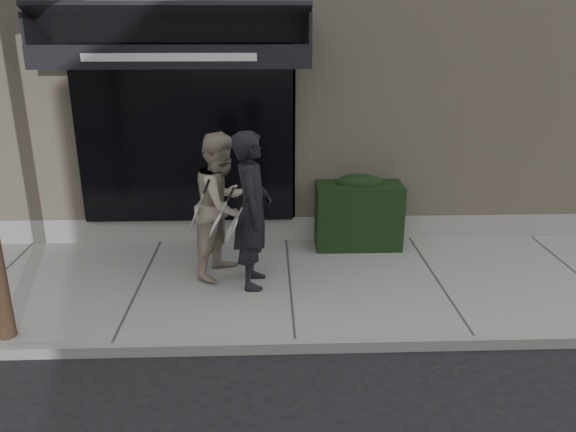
{
  "coord_description": "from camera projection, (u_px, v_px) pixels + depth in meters",
  "views": [
    {
      "loc": [
        -0.27,
        -6.87,
        3.44
      ],
      "look_at": [
        -0.0,
        0.6,
        0.84
      ],
      "focal_mm": 35.0,
      "sensor_mm": 36.0,
      "label": 1
    }
  ],
  "objects": [
    {
      "name": "pedestrian_front",
      "position": [
        252.0,
        211.0,
        7.17
      ],
      "size": [
        0.8,
        0.84,
        2.06
      ],
      "color": "black",
      "rests_on": "sidewalk"
    },
    {
      "name": "hedge",
      "position": [
        358.0,
        212.0,
        8.63
      ],
      "size": [
        1.3,
        0.7,
        1.14
      ],
      "color": "black",
      "rests_on": "sidewalk"
    },
    {
      "name": "sidewalk",
      "position": [
        290.0,
        284.0,
        7.61
      ],
      "size": [
        20.0,
        3.0,
        0.12
      ],
      "primitive_type": "cube",
      "color": "gray",
      "rests_on": "ground"
    },
    {
      "name": "pedestrian_back",
      "position": [
        223.0,
        205.0,
        7.52
      ],
      "size": [
        1.08,
        1.18,
        1.97
      ],
      "color": "#B1A28E",
      "rests_on": "sidewalk"
    },
    {
      "name": "ground",
      "position": [
        290.0,
        288.0,
        7.62
      ],
      "size": [
        80.0,
        80.0,
        0.0
      ],
      "primitive_type": "plane",
      "color": "black",
      "rests_on": "ground"
    },
    {
      "name": "building_facade",
      "position": [
        280.0,
        58.0,
        11.4
      ],
      "size": [
        14.3,
        8.04,
        5.64
      ],
      "color": "tan",
      "rests_on": "ground"
    },
    {
      "name": "curb",
      "position": [
        295.0,
        346.0,
        6.14
      ],
      "size": [
        20.0,
        0.1,
        0.14
      ],
      "primitive_type": "cube",
      "color": "gray",
      "rests_on": "ground"
    }
  ]
}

